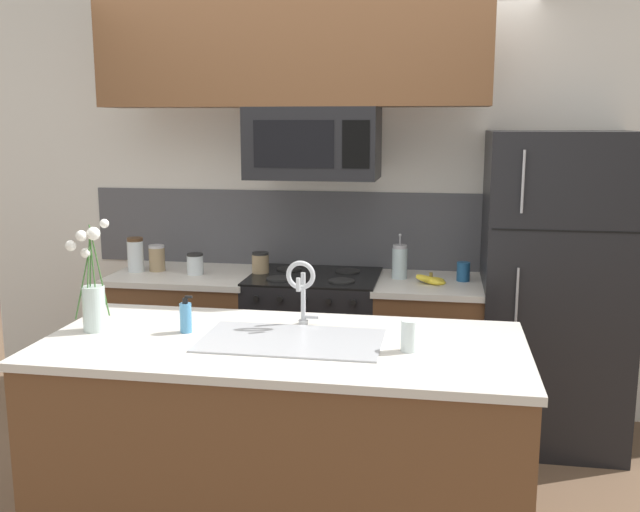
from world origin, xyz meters
The scene contains 22 objects.
ground_plane centered at (0.00, 0.00, 0.00)m, with size 10.00×10.00×0.00m, color brown.
rear_partition centered at (0.30, 1.28, 1.30)m, with size 5.20×0.10×2.60m, color silver.
splash_band centered at (0.00, 1.22, 1.15)m, with size 3.02×0.01×0.48m, color #4C4C51.
back_counter_left centered at (-0.80, 0.90, 0.46)m, with size 0.86×0.65×0.91m.
back_counter_right centered at (0.68, 0.90, 0.46)m, with size 0.62×0.65×0.91m.
stove_range centered at (0.00, 0.90, 0.46)m, with size 0.76×0.64×0.93m.
microwave centered at (0.00, 0.88, 1.70)m, with size 0.74×0.40×0.40m.
upper_cabinet_band centered at (-0.12, 0.85, 2.20)m, with size 2.19×0.34×0.60m, color brown.
refrigerator centered at (1.37, 0.92, 0.88)m, with size 0.79×0.74×1.77m.
storage_jar_tall centered at (-1.11, 0.88, 1.01)m, with size 0.10×0.10×0.21m.
storage_jar_medium centered at (-0.99, 0.92, 0.99)m, with size 0.10×0.10×0.16m.
storage_jar_short centered at (-0.72, 0.86, 0.97)m, with size 0.10×0.10×0.13m.
storage_jar_squat centered at (-0.33, 0.92, 0.98)m, with size 0.10×0.10×0.14m.
banana_bunch centered at (0.68, 0.84, 0.93)m, with size 0.19×0.16×0.08m.
french_press centered at (0.50, 0.96, 1.01)m, with size 0.09×0.09×0.27m.
coffee_tin centered at (0.87, 0.95, 0.97)m, with size 0.08×0.08×0.11m, color #1E5184.
island_counter centered at (0.09, -0.35, 0.46)m, with size 2.03×0.93×0.91m.
kitchen_sink centered at (0.13, -0.35, 0.84)m, with size 0.76×0.44×0.16m.
sink_faucet centered at (0.13, -0.13, 1.11)m, with size 0.14×0.14×0.31m.
dish_soap_bottle centered at (-0.35, -0.30, 0.98)m, with size 0.06×0.05×0.16m.
drinking_glass centered at (0.62, -0.40, 0.97)m, with size 0.06×0.06×0.13m.
flower_vase centered at (-0.76, -0.35, 1.06)m, with size 0.16×0.13×0.49m.
Camera 1 is at (0.73, -3.16, 1.82)m, focal length 40.00 mm.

